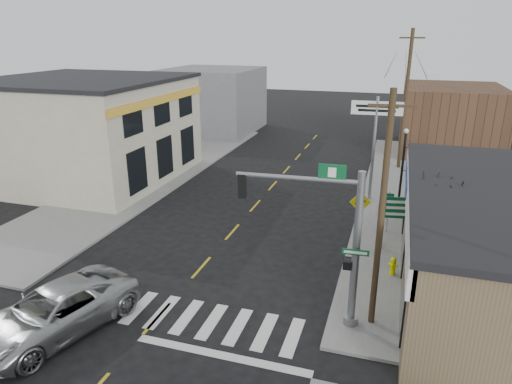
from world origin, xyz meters
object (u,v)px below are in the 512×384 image
(lamp_post, at_px, (403,167))
(utility_pole_near, at_px, (382,212))
(dance_center_sign, at_px, (376,122))
(utility_pole_far, at_px, (406,99))
(guide_sign, at_px, (399,214))
(suv, at_px, (55,311))
(bare_tree, at_px, (443,184))
(traffic_signal_pole, at_px, (336,232))
(fire_hydrant, at_px, (393,265))

(lamp_post, relative_size, utility_pole_near, 0.61)
(dance_center_sign, height_order, utility_pole_far, utility_pole_far)
(guide_sign, distance_m, utility_pole_far, 15.13)
(suv, height_order, bare_tree, bare_tree)
(suv, height_order, traffic_signal_pole, traffic_signal_pole)
(traffic_signal_pole, bearing_deg, suv, -163.31)
(suv, bearing_deg, bare_tree, 49.95)
(fire_hydrant, distance_m, utility_pole_far, 17.82)
(lamp_post, distance_m, utility_pole_near, 10.67)
(guide_sign, relative_size, utility_pole_far, 0.29)
(guide_sign, bearing_deg, utility_pole_near, -107.27)
(lamp_post, distance_m, bare_tree, 6.44)
(fire_hydrant, xyz_separation_m, lamp_post, (0.13, 6.84, 2.46))
(utility_pole_near, bearing_deg, guide_sign, 77.58)
(dance_center_sign, bearing_deg, fire_hydrant, -82.51)
(utility_pole_far, bearing_deg, fire_hydrant, -90.33)
(guide_sign, bearing_deg, utility_pole_far, 79.58)
(bare_tree, height_order, utility_pole_far, utility_pole_far)
(bare_tree, relative_size, utility_pole_near, 0.62)
(dance_center_sign, bearing_deg, lamp_post, -56.79)
(guide_sign, height_order, utility_pole_near, utility_pole_near)
(suv, relative_size, dance_center_sign, 0.93)
(guide_sign, bearing_deg, traffic_signal_pole, -118.61)
(guide_sign, height_order, fire_hydrant, guide_sign)
(utility_pole_far, bearing_deg, suv, -114.59)
(dance_center_sign, height_order, bare_tree, dance_center_sign)
(utility_pole_far, bearing_deg, utility_pole_near, -92.06)
(bare_tree, bearing_deg, utility_pole_near, -116.64)
(fire_hydrant, bearing_deg, utility_pole_far, 90.04)
(utility_pole_near, bearing_deg, utility_pole_far, 82.41)
(bare_tree, xyz_separation_m, utility_pole_far, (-1.58, 16.52, 1.15))
(fire_hydrant, bearing_deg, suv, -146.26)
(traffic_signal_pole, relative_size, guide_sign, 2.01)
(fire_hydrant, bearing_deg, dance_center_sign, 99.93)
(guide_sign, relative_size, utility_pole_near, 0.35)
(suv, height_order, fire_hydrant, suv)
(fire_hydrant, height_order, bare_tree, bare_tree)
(traffic_signal_pole, distance_m, dance_center_sign, 13.42)
(guide_sign, bearing_deg, lamp_post, 78.47)
(suv, relative_size, fire_hydrant, 7.44)
(suv, xyz_separation_m, traffic_signal_pole, (9.05, 3.33, 2.77))
(suv, distance_m, utility_pole_near, 11.61)
(guide_sign, bearing_deg, bare_tree, -60.14)
(lamp_post, distance_m, dance_center_sign, 3.56)
(dance_center_sign, xyz_separation_m, bare_tree, (3.20, -8.63, -0.76))
(guide_sign, height_order, utility_pole_far, utility_pole_far)
(utility_pole_far, bearing_deg, lamp_post, -89.57)
(dance_center_sign, distance_m, utility_pole_far, 8.06)
(traffic_signal_pole, distance_m, utility_pole_far, 21.40)
(dance_center_sign, xyz_separation_m, utility_pole_near, (1.00, -13.01, -0.56))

